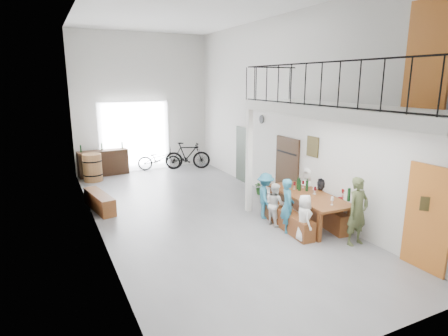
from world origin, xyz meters
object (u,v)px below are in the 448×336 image
bench_inner (286,219)px  serving_counter (103,163)px  bicycle_near (159,159)px  side_bench (99,201)px  host_standing (358,211)px  oak_barrel (93,168)px  tasting_table (308,197)px

bench_inner → serving_counter: bearing=117.6°
bicycle_near → serving_counter: bearing=103.6°
serving_counter → bicycle_near: 2.22m
side_bench → host_standing: host_standing is taller
bench_inner → bicycle_near: bicycle_near is taller
oak_barrel → bicycle_near: (2.71, 0.64, -0.05)m
tasting_table → oak_barrel: 8.18m
tasting_table → host_standing: (0.18, -1.50, 0.08)m
tasting_table → bench_inner: (-0.67, -0.01, -0.47)m
tasting_table → bench_inner: tasting_table is taller
serving_counter → bicycle_near: serving_counter is taller
host_standing → bicycle_near: (-1.91, 9.01, -0.32)m
bench_inner → serving_counter: 8.30m
serving_counter → bicycle_near: size_ratio=1.08×
bench_inner → serving_counter: size_ratio=1.10×
bench_inner → side_bench: bearing=143.4°
oak_barrel → side_bench: bearing=-94.4°
side_bench → bicycle_near: size_ratio=1.00×
side_bench → oak_barrel: bearing=85.6°
host_standing → bench_inner: bearing=115.9°
oak_barrel → bicycle_near: bearing=13.3°
tasting_table → serving_counter: serving_counter is taller
side_bench → oak_barrel: size_ratio=1.70×
bench_inner → oak_barrel: 7.85m
bench_inner → bicycle_near: (-1.06, 7.52, 0.22)m
side_bench → bicycle_near: bearing=53.6°
serving_counter → tasting_table: bearing=-67.7°
side_bench → serving_counter: (0.75, 4.13, 0.25)m
oak_barrel → host_standing: 9.57m
side_bench → bicycle_near: (2.97, 4.04, 0.21)m
oak_barrel → bicycle_near: 2.79m
bench_inner → host_standing: bearing=-55.9°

